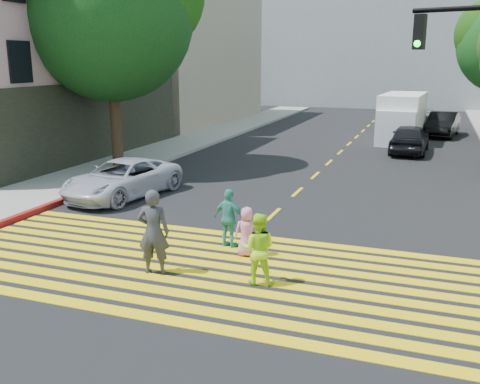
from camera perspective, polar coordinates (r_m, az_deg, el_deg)
The scene contains 17 objects.
ground at distance 11.02m, azimuth -5.41°, elevation -10.65°, with size 120.00×120.00×0.00m, color black.
sidewalk_left at distance 33.89m, azimuth -2.59°, elevation 6.27°, with size 3.00×40.00×0.15m, color gray.
curb_red at distance 19.31m, azimuth -16.44°, elevation -0.12°, with size 0.20×8.00×0.16m, color maroon.
crosswalk at distance 12.09m, azimuth -2.81°, elevation -8.29°, with size 13.40×5.30×0.01m.
lane_line at distance 32.16m, azimuth 11.97°, elevation 5.44°, with size 0.12×34.40×0.01m.
building_left_tan at distance 42.27m, azimuth -9.18°, elevation 14.32°, with size 12.00×16.00×10.00m, color tan.
backdrop_block at distance 57.22m, azimuth 16.08°, elevation 14.82°, with size 30.00×8.00×12.00m, color gray.
tree_left at distance 23.58m, azimuth -13.49°, elevation 18.55°, with size 9.02×9.02×9.83m.
pedestrian_man at distance 11.75m, azimuth -9.21°, elevation -4.22°, with size 0.69×0.45×1.90m, color #35363E.
pedestrian_woman at distance 11.15m, azimuth 1.93°, elevation -6.06°, with size 0.74×0.58×1.53m, color #B6F320.
pedestrian_child at distance 12.74m, azimuth 0.74°, elevation -4.25°, with size 0.59×0.38×1.20m, color pink.
pedestrian_extra at distance 13.28m, azimuth -1.15°, elevation -2.83°, with size 0.87×0.36×1.49m, color teal.
white_sedan at distance 18.65m, azimuth -12.44°, elevation 1.39°, with size 2.10×4.56×1.27m, color #B5B6CA.
dark_car_near at distance 28.24m, azimuth 17.63°, elevation 5.46°, with size 1.75×4.34×1.48m, color black.
silver_car at distance 39.72m, azimuth 19.02°, elevation 7.49°, with size 1.82×4.48×1.30m, color gray.
dark_car_parked at distance 35.30m, azimuth 20.79°, elevation 6.78°, with size 1.56×4.48×1.48m, color black.
white_van at distance 32.20m, azimuth 16.84°, elevation 7.45°, with size 2.51×5.85×2.70m.
Camera 1 is at (4.36, -9.04, 4.57)m, focal length 40.00 mm.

